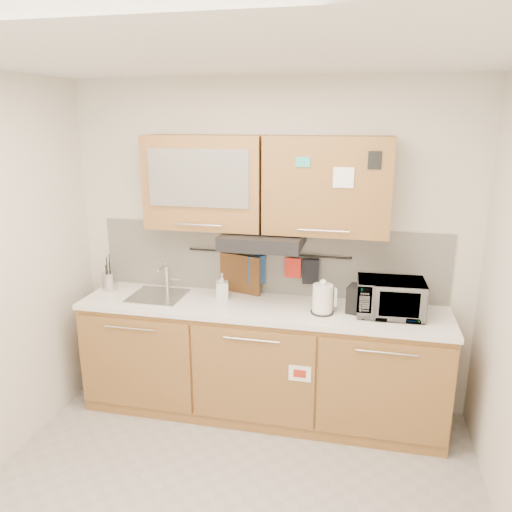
% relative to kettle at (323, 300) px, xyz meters
% --- Properties ---
extents(ceiling, '(3.20, 3.20, 0.00)m').
position_rel_kettle_xyz_m(ceiling, '(-0.47, -1.13, 1.58)').
color(ceiling, white).
rests_on(ceiling, wall_back).
extents(wall_back, '(3.20, 0.00, 3.20)m').
position_rel_kettle_xyz_m(wall_back, '(-0.47, 0.37, 0.28)').
color(wall_back, silver).
rests_on(wall_back, ground).
extents(base_cabinet, '(2.80, 0.64, 0.88)m').
position_rel_kettle_xyz_m(base_cabinet, '(-0.47, 0.06, -0.62)').
color(base_cabinet, '#A7793B').
rests_on(base_cabinet, floor).
extents(countertop, '(2.82, 0.62, 0.04)m').
position_rel_kettle_xyz_m(countertop, '(-0.47, 0.06, -0.12)').
color(countertop, white).
rests_on(countertop, base_cabinet).
extents(backsplash, '(2.80, 0.02, 0.56)m').
position_rel_kettle_xyz_m(backsplash, '(-0.47, 0.35, 0.18)').
color(backsplash, silver).
rests_on(backsplash, countertop).
extents(upper_cabinets, '(1.82, 0.37, 0.70)m').
position_rel_kettle_xyz_m(upper_cabinets, '(-0.48, 0.19, 0.81)').
color(upper_cabinets, '#A7793B').
rests_on(upper_cabinets, wall_back).
extents(range_hood, '(0.60, 0.46, 0.10)m').
position_rel_kettle_xyz_m(range_hood, '(-0.47, 0.12, 0.40)').
color(range_hood, black).
rests_on(range_hood, upper_cabinets).
extents(sink, '(0.42, 0.40, 0.26)m').
position_rel_kettle_xyz_m(sink, '(-1.32, 0.07, -0.10)').
color(sink, silver).
rests_on(sink, countertop).
extents(utensil_rail, '(1.30, 0.02, 0.02)m').
position_rel_kettle_xyz_m(utensil_rail, '(-0.47, 0.32, 0.24)').
color(utensil_rail, black).
rests_on(utensil_rail, backsplash).
extents(utensil_crock, '(0.15, 0.15, 0.30)m').
position_rel_kettle_xyz_m(utensil_crock, '(-1.77, 0.13, -0.03)').
color(utensil_crock, '#B9B9BE').
rests_on(utensil_crock, countertop).
extents(kettle, '(0.20, 0.19, 0.26)m').
position_rel_kettle_xyz_m(kettle, '(0.00, 0.00, 0.00)').
color(kettle, white).
rests_on(kettle, countertop).
extents(toaster, '(0.30, 0.22, 0.20)m').
position_rel_kettle_xyz_m(toaster, '(0.31, 0.06, -0.00)').
color(toaster, black).
rests_on(toaster, countertop).
extents(microwave, '(0.49, 0.34, 0.26)m').
position_rel_kettle_xyz_m(microwave, '(0.48, 0.07, 0.03)').
color(microwave, '#999999').
rests_on(microwave, countertop).
extents(soap_bottle, '(0.12, 0.12, 0.21)m').
position_rel_kettle_xyz_m(soap_bottle, '(-0.80, 0.13, 0.00)').
color(soap_bottle, '#999999').
rests_on(soap_bottle, countertop).
extents(cutting_board, '(0.36, 0.13, 0.45)m').
position_rel_kettle_xyz_m(cutting_board, '(-0.70, 0.30, -0.01)').
color(cutting_board, brown).
rests_on(cutting_board, utensil_rail).
extents(oven_mitt, '(0.14, 0.09, 0.23)m').
position_rel_kettle_xyz_m(oven_mitt, '(-0.56, 0.30, 0.10)').
color(oven_mitt, navy).
rests_on(oven_mitt, utensil_rail).
extents(dark_pouch, '(0.13, 0.05, 0.20)m').
position_rel_kettle_xyz_m(dark_pouch, '(-0.13, 0.30, 0.12)').
color(dark_pouch, black).
rests_on(dark_pouch, utensil_rail).
extents(pot_holder, '(0.13, 0.03, 0.16)m').
position_rel_kettle_xyz_m(pot_holder, '(-0.27, 0.30, 0.14)').
color(pot_holder, red).
rests_on(pot_holder, utensil_rail).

